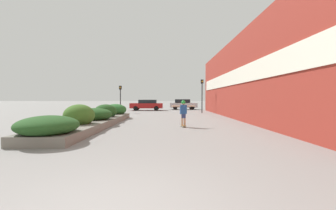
{
  "coord_description": "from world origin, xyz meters",
  "views": [
    {
      "loc": [
        0.83,
        -3.07,
        1.65
      ],
      "look_at": [
        0.74,
        21.25,
        0.95
      ],
      "focal_mm": 24.0,
      "sensor_mm": 36.0,
      "label": 1
    }
  ],
  "objects_px": {
    "car_center_left": "(246,105)",
    "traffic_light_right": "(203,90)",
    "skateboarder": "(184,110)",
    "traffic_light_left": "(121,94)",
    "car_center_right": "(148,105)",
    "skateboard": "(184,126)",
    "car_leftmost": "(184,104)"
  },
  "relations": [
    {
      "from": "car_center_left",
      "to": "traffic_light_right",
      "type": "xyz_separation_m",
      "value": [
        -7.4,
        -7.08,
        1.81
      ]
    },
    {
      "from": "car_center_right",
      "to": "traffic_light_left",
      "type": "distance_m",
      "value": 5.68
    },
    {
      "from": "car_center_right",
      "to": "traffic_light_left",
      "type": "xyz_separation_m",
      "value": [
        -2.68,
        -4.81,
        1.4
      ]
    },
    {
      "from": "skateboarder",
      "to": "traffic_light_left",
      "type": "height_order",
      "value": "traffic_light_left"
    },
    {
      "from": "car_leftmost",
      "to": "traffic_light_left",
      "type": "distance_m",
      "value": 10.95
    },
    {
      "from": "car_center_left",
      "to": "traffic_light_left",
      "type": "distance_m",
      "value": 18.06
    },
    {
      "from": "car_center_left",
      "to": "traffic_light_right",
      "type": "relative_size",
      "value": 1.22
    },
    {
      "from": "car_leftmost",
      "to": "traffic_light_right",
      "type": "bearing_deg",
      "value": 10.86
    },
    {
      "from": "traffic_light_right",
      "to": "car_center_right",
      "type": "bearing_deg",
      "value": 140.12
    },
    {
      "from": "car_leftmost",
      "to": "car_center_right",
      "type": "distance_m",
      "value": 5.86
    },
    {
      "from": "car_leftmost",
      "to": "skateboard",
      "type": "bearing_deg",
      "value": -3.8
    },
    {
      "from": "skateboard",
      "to": "traffic_light_left",
      "type": "height_order",
      "value": "traffic_light_left"
    },
    {
      "from": "car_leftmost",
      "to": "car_center_right",
      "type": "bearing_deg",
      "value": -63.19
    },
    {
      "from": "traffic_light_left",
      "to": "traffic_light_right",
      "type": "xyz_separation_m",
      "value": [
        9.51,
        -0.9,
        0.39
      ]
    },
    {
      "from": "car_center_left",
      "to": "traffic_light_right",
      "type": "bearing_deg",
      "value": -46.26
    },
    {
      "from": "skateboard",
      "to": "car_center_left",
      "type": "relative_size",
      "value": 0.15
    },
    {
      "from": "car_center_right",
      "to": "traffic_light_right",
      "type": "bearing_deg",
      "value": -129.88
    },
    {
      "from": "skateboarder",
      "to": "car_leftmost",
      "type": "relative_size",
      "value": 0.35
    },
    {
      "from": "skateboarder",
      "to": "car_center_right",
      "type": "bearing_deg",
      "value": 93.64
    },
    {
      "from": "car_leftmost",
      "to": "traffic_light_right",
      "type": "relative_size",
      "value": 1.07
    },
    {
      "from": "car_center_right",
      "to": "traffic_light_right",
      "type": "xyz_separation_m",
      "value": [
        6.83,
        -5.71,
        1.79
      ]
    },
    {
      "from": "car_center_left",
      "to": "car_center_right",
      "type": "relative_size",
      "value": 1.03
    },
    {
      "from": "traffic_light_right",
      "to": "car_center_left",
      "type": "bearing_deg",
      "value": 43.74
    },
    {
      "from": "traffic_light_left",
      "to": "car_center_left",
      "type": "bearing_deg",
      "value": 20.06
    },
    {
      "from": "car_center_left",
      "to": "car_center_right",
      "type": "distance_m",
      "value": 14.3
    },
    {
      "from": "skateboarder",
      "to": "car_center_right",
      "type": "height_order",
      "value": "skateboarder"
    },
    {
      "from": "car_leftmost",
      "to": "traffic_light_right",
      "type": "xyz_separation_m",
      "value": [
        1.6,
        -8.35,
        1.77
      ]
    },
    {
      "from": "car_leftmost",
      "to": "car_center_left",
      "type": "relative_size",
      "value": 0.88
    },
    {
      "from": "skateboarder",
      "to": "traffic_light_right",
      "type": "bearing_deg",
      "value": 68.47
    },
    {
      "from": "skateboarder",
      "to": "car_center_left",
      "type": "distance_m",
      "value": 22.28
    },
    {
      "from": "skateboarder",
      "to": "traffic_light_right",
      "type": "relative_size",
      "value": 0.38
    },
    {
      "from": "car_center_left",
      "to": "traffic_light_left",
      "type": "bearing_deg",
      "value": -69.94
    }
  ]
}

